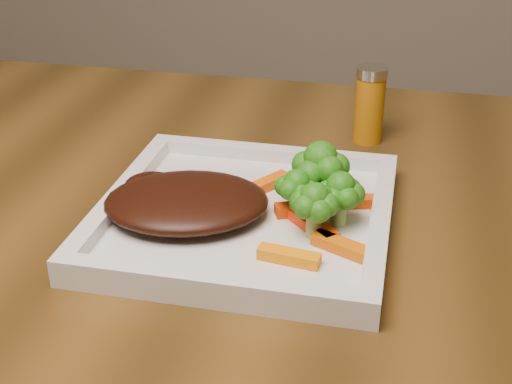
# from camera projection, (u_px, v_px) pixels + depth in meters

# --- Properties ---
(plate) EXTENTS (0.27, 0.27, 0.01)m
(plate) POSITION_uv_depth(u_px,v_px,m) (246.00, 220.00, 0.68)
(plate) COLOR silver
(plate) RESTS_ON dining_table
(steak) EXTENTS (0.18, 0.16, 0.03)m
(steak) POSITION_uv_depth(u_px,v_px,m) (186.00, 202.00, 0.67)
(steak) COLOR black
(steak) RESTS_ON plate
(broccoli_0) EXTENTS (0.08, 0.08, 0.07)m
(broccoli_0) POSITION_uv_depth(u_px,v_px,m) (320.00, 172.00, 0.68)
(broccoli_0) COLOR #166210
(broccoli_0) RESTS_ON plate
(broccoli_1) EXTENTS (0.06, 0.06, 0.06)m
(broccoli_1) POSITION_uv_depth(u_px,v_px,m) (340.00, 193.00, 0.65)
(broccoli_1) COLOR #0F5E11
(broccoli_1) RESTS_ON plate
(broccoli_2) EXTENTS (0.06, 0.06, 0.06)m
(broccoli_2) POSITION_uv_depth(u_px,v_px,m) (314.00, 207.00, 0.63)
(broccoli_2) COLOR #296D12
(broccoli_2) RESTS_ON plate
(broccoli_3) EXTENTS (0.06, 0.06, 0.06)m
(broccoli_3) POSITION_uv_depth(u_px,v_px,m) (297.00, 188.00, 0.66)
(broccoli_3) COLOR #226611
(broccoli_3) RESTS_ON plate
(carrot_0) EXTENTS (0.06, 0.02, 0.01)m
(carrot_0) POSITION_uv_depth(u_px,v_px,m) (289.00, 256.00, 0.60)
(carrot_0) COLOR orange
(carrot_0) RESTS_ON plate
(carrot_1) EXTENTS (0.06, 0.04, 0.01)m
(carrot_1) POSITION_uv_depth(u_px,v_px,m) (342.00, 246.00, 0.62)
(carrot_1) COLOR #D35A03
(carrot_1) RESTS_ON plate
(carrot_3) EXTENTS (0.05, 0.02, 0.01)m
(carrot_3) POSITION_uv_depth(u_px,v_px,m) (352.00, 201.00, 0.69)
(carrot_3) COLOR #D83803
(carrot_3) RESTS_ON plate
(carrot_4) EXTENTS (0.04, 0.05, 0.01)m
(carrot_4) POSITION_uv_depth(u_px,v_px,m) (269.00, 183.00, 0.72)
(carrot_4) COLOR #ED5103
(carrot_4) RESTS_ON plate
(carrot_5) EXTENTS (0.05, 0.05, 0.01)m
(carrot_5) POSITION_uv_depth(u_px,v_px,m) (313.00, 226.00, 0.65)
(carrot_5) COLOR #FF3004
(carrot_5) RESTS_ON plate
(carrot_6) EXTENTS (0.06, 0.04, 0.01)m
(carrot_6) POSITION_uv_depth(u_px,v_px,m) (306.00, 208.00, 0.68)
(carrot_6) COLOR red
(carrot_6) RESTS_ON plate
(spice_shaker) EXTENTS (0.04, 0.04, 0.09)m
(spice_shaker) POSITION_uv_depth(u_px,v_px,m) (370.00, 105.00, 0.84)
(spice_shaker) COLOR #9F5D08
(spice_shaker) RESTS_ON dining_table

